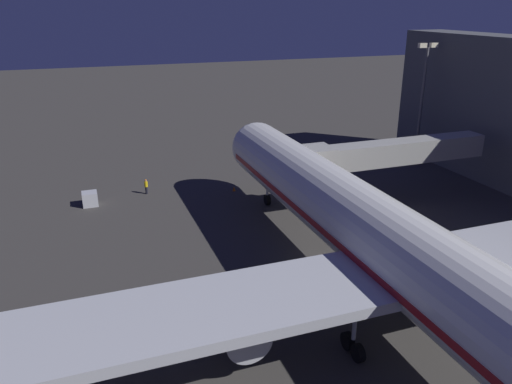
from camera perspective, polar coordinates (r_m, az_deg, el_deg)
The scene contains 8 objects.
ground_plane at distance 43.86m, azimuth 8.86°, elevation -8.72°, with size 320.00×320.00×0.00m, color #383533.
airliner_at_gate at distance 33.89m, azimuth 17.54°, elevation -7.86°, with size 58.72×65.12×20.60m.
jet_bridge at distance 57.17m, azimuth 14.18°, elevation 4.24°, with size 22.70×3.40×7.32m.
apron_floodlight_mast at distance 72.92m, azimuth 18.43°, elevation 10.42°, with size 2.90×0.50×16.51m.
baggage_container_mid_row at distance 59.20m, azimuth -18.39°, elevation -0.75°, with size 1.65×1.60×1.59m, color #B7BABF.
ground_crew_marshaller_fwd at distance 60.99m, azimuth -12.41°, elevation 0.70°, with size 0.40×0.40×1.84m.
traffic_cone_nose_port at distance 62.17m, azimuth 1.34°, elevation 0.85°, with size 0.36×0.36×0.55m, color orange.
traffic_cone_nose_starboard at distance 60.79m, azimuth -2.52°, elevation 0.37°, with size 0.36×0.36×0.55m, color orange.
Camera 1 is at (19.21, 33.16, 21.34)m, focal length 35.11 mm.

